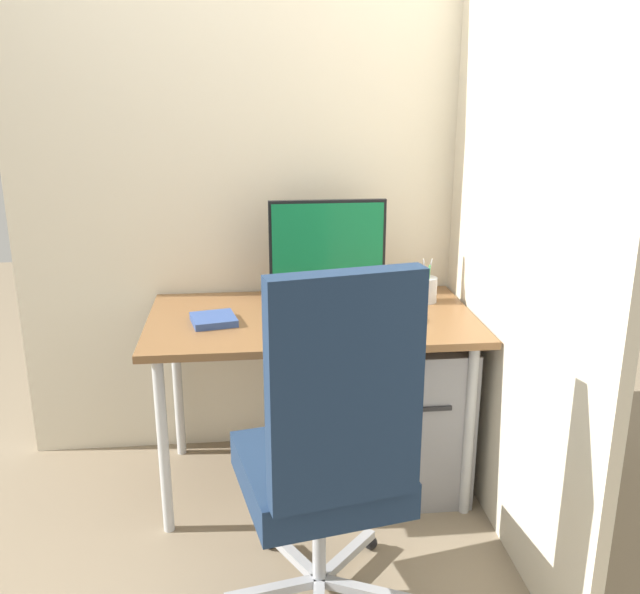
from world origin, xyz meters
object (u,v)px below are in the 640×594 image
pen_holder (426,289)px  notebook (214,320)px  office_chair (329,450)px  mouse (414,316)px  keyboard (329,325)px  monitor (328,249)px  filing_cabinet (405,407)px

pen_holder → notebook: pen_holder is taller
office_chair → mouse: (0.41, 0.70, 0.16)m
office_chair → keyboard: 0.68m
pen_holder → monitor: bearing=174.0°
pen_holder → notebook: (-0.87, -0.18, -0.04)m
monitor → pen_holder: monitor is taller
mouse → pen_holder: (0.11, 0.23, 0.04)m
mouse → notebook: mouse is taller
monitor → mouse: (0.30, -0.28, -0.21)m
keyboard → mouse: (0.33, 0.04, 0.01)m
filing_cabinet → keyboard: size_ratio=1.52×
filing_cabinet → notebook: bearing=-177.5°
monitor → pen_holder: bearing=-6.0°
office_chair → pen_holder: 1.09m
mouse → notebook: bearing=-167.9°
keyboard → mouse: bearing=6.7°
filing_cabinet → keyboard: (-0.33, -0.13, 0.42)m
keyboard → mouse: 0.34m
office_chair → filing_cabinet: size_ratio=1.80×
notebook → filing_cabinet: bearing=-9.6°
office_chair → pen_holder: size_ratio=6.28×
filing_cabinet → mouse: mouse is taller
filing_cabinet → mouse: size_ratio=6.46×
pen_holder → mouse: bearing=-114.5°
filing_cabinet → pen_holder: (0.11, 0.14, 0.47)m
filing_cabinet → pen_holder: bearing=53.6°
filing_cabinet → notebook: (-0.77, -0.03, 0.42)m
keyboard → pen_holder: pen_holder is taller
office_chair → mouse: 0.83m
office_chair → keyboard: office_chair is taller
keyboard → mouse: mouse is taller
keyboard → notebook: size_ratio=2.64×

